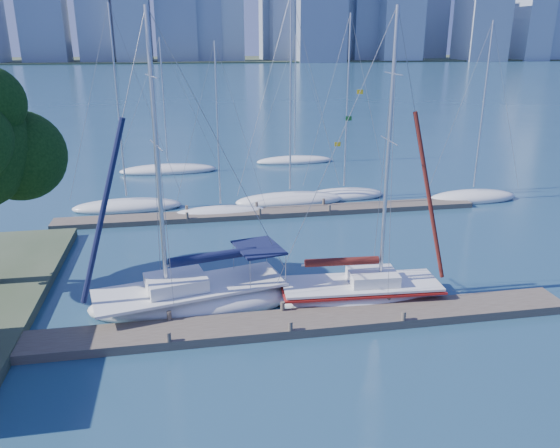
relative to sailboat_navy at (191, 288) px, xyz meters
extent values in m
plane|color=navy|center=(4.02, -2.63, -1.01)|extent=(700.00, 700.00, 0.00)
cube|color=#4A4036|center=(4.02, -2.63, -0.81)|extent=(26.00, 2.00, 0.40)
cube|color=#4A4036|center=(6.02, 13.37, -0.83)|extent=(30.00, 1.80, 0.36)
cube|color=#38472D|center=(4.02, 317.37, -1.01)|extent=(800.00, 100.00, 1.50)
sphere|color=black|center=(-7.82, 4.69, 5.57)|extent=(4.40, 4.40, 4.40)
ellipsoid|color=silver|center=(0.00, 0.00, -0.73)|extent=(9.83, 5.03, 1.65)
cube|color=silver|center=(0.00, 0.00, 0.04)|extent=(9.10, 4.64, 0.13)
cube|color=silver|center=(-0.64, -0.14, 0.42)|extent=(3.00, 2.52, 0.60)
cylinder|color=silver|center=(-1.07, -0.24, 6.15)|extent=(0.20, 0.20, 12.11)
cylinder|color=silver|center=(1.10, 0.24, 1.30)|extent=(4.36, 1.07, 0.11)
cylinder|color=#0F1133|center=(1.10, 0.24, 1.41)|extent=(4.09, 1.31, 0.44)
cube|color=#0F1133|center=(3.30, 0.73, 1.52)|extent=(2.49, 2.98, 0.09)
ellipsoid|color=silver|center=(8.01, -0.65, -0.77)|extent=(8.20, 3.09, 1.41)
cube|color=silver|center=(8.01, -0.65, -0.11)|extent=(7.59, 2.84, 0.11)
cube|color=silver|center=(8.57, -0.68, 0.22)|extent=(2.36, 1.84, 0.52)
cylinder|color=silver|center=(8.95, -0.70, 6.10)|extent=(0.17, 0.17, 12.33)
cylinder|color=silver|center=(7.04, -0.60, 0.97)|extent=(3.82, 0.31, 0.09)
cylinder|color=#48120F|center=(7.04, -0.60, 1.07)|extent=(3.53, 0.57, 0.38)
cube|color=maroon|center=(8.01, -0.65, -0.27)|extent=(7.77, 2.96, 0.09)
ellipsoid|color=silver|center=(-4.28, 16.57, -0.79)|extent=(7.99, 2.75, 1.18)
cylinder|color=silver|center=(-4.28, 16.57, 6.65)|extent=(0.13, 0.13, 13.18)
ellipsoid|color=silver|center=(2.40, 14.02, -0.83)|extent=(6.93, 4.56, 0.96)
cylinder|color=silver|center=(2.40, 14.02, 5.36)|extent=(0.10, 0.10, 10.99)
ellipsoid|color=silver|center=(7.85, 16.05, -0.78)|extent=(8.73, 4.11, 1.26)
cylinder|color=silver|center=(7.85, 16.05, 7.08)|extent=(0.14, 0.14, 13.88)
ellipsoid|color=silver|center=(12.34, 16.80, -0.80)|extent=(6.87, 3.92, 1.11)
cylinder|color=silver|center=(12.34, 16.80, 6.36)|extent=(0.12, 0.12, 12.71)
ellipsoid|color=silver|center=(22.04, 14.34, -0.79)|extent=(7.36, 3.29, 1.21)
cylinder|color=silver|center=(22.04, 14.34, 6.15)|extent=(0.13, 0.13, 12.11)
ellipsoid|color=silver|center=(-1.49, 28.06, -0.79)|extent=(9.11, 2.88, 1.18)
cylinder|color=silver|center=(-1.49, 28.06, 5.59)|extent=(0.13, 0.13, 11.04)
ellipsoid|color=silver|center=(11.09, 30.16, -0.82)|extent=(7.96, 2.89, 1.04)
cylinder|color=silver|center=(11.09, 30.16, 5.64)|extent=(0.11, 0.11, 11.39)
cube|color=slate|center=(-65.71, 284.88, 24.51)|extent=(21.56, 17.63, 51.03)
cube|color=#8A97A6|center=(-43.53, 306.80, 18.10)|extent=(13.78, 17.61, 38.21)
cube|color=gray|center=(-21.92, 282.30, 18.50)|extent=(17.53, 19.81, 39.02)
cube|color=slate|center=(-0.20, 284.05, 17.82)|extent=(20.93, 16.86, 37.64)
cube|color=#8A97A6|center=(95.43, 292.09, 28.03)|extent=(15.85, 17.11, 58.07)
cube|color=gray|center=(119.79, 276.98, 25.35)|extent=(22.24, 18.80, 52.71)
cube|color=slate|center=(151.07, 306.89, 24.31)|extent=(16.58, 17.52, 50.63)
cube|color=#8A97A6|center=(168.10, 276.31, 17.47)|extent=(22.89, 23.94, 36.95)
cube|color=gray|center=(198.51, 276.43, 20.13)|extent=(15.79, 21.38, 42.27)
camera|label=1|loc=(0.05, -23.31, 10.96)|focal=35.00mm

